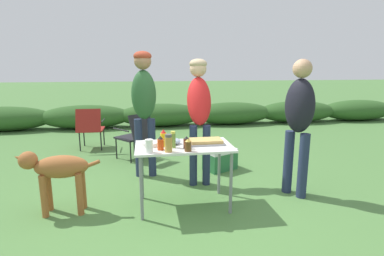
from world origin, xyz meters
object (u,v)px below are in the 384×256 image
at_px(spice_jar, 168,143).
at_px(standing_person_in_dark_puffer, 144,99).
at_px(standing_person_in_red_jacket, 199,104).
at_px(mustard_bottle, 163,138).
at_px(camp_chair_green_behind_table, 90,126).
at_px(plate_stack, 151,144).
at_px(beer_bottle, 188,145).
at_px(food_tray, 206,142).
at_px(paper_cup_stack, 149,146).
at_px(bbq_sauce_bottle, 186,143).
at_px(mixing_bowl, 173,141).
at_px(hot_sauce_bottle, 161,143).
at_px(folding_table, 184,152).
at_px(dog, 57,170).
at_px(cooler_box, 220,159).
at_px(standing_person_with_beanie, 299,116).
at_px(camp_chair_near_hedge, 136,134).
at_px(relish_jar, 173,140).

bearing_deg(spice_jar, standing_person_in_dark_puffer, 100.72).
bearing_deg(spice_jar, standing_person_in_red_jacket, 62.81).
bearing_deg(mustard_bottle, camp_chair_green_behind_table, 115.17).
distance_m(plate_stack, camp_chair_green_behind_table, 2.90).
bearing_deg(beer_bottle, mustard_bottle, 135.58).
bearing_deg(food_tray, spice_jar, -149.91).
height_order(paper_cup_stack, mustard_bottle, mustard_bottle).
bearing_deg(spice_jar, camp_chair_green_behind_table, 114.03).
height_order(food_tray, mustard_bottle, mustard_bottle).
bearing_deg(bbq_sauce_bottle, mixing_bowl, 121.27).
bearing_deg(hot_sauce_bottle, folding_table, 28.65).
distance_m(food_tray, mixing_bowl, 0.38).
distance_m(dog, cooler_box, 2.45).
bearing_deg(standing_person_with_beanie, plate_stack, -118.84).
distance_m(mixing_bowl, camp_chair_near_hedge, 1.92).
bearing_deg(folding_table, camp_chair_near_hedge, 107.55).
distance_m(relish_jar, bbq_sauce_bottle, 0.15).
distance_m(mixing_bowl, camp_chair_green_behind_table, 2.98).
xyz_separation_m(folding_table, bbq_sauce_bottle, (0.01, -0.13, 0.14)).
height_order(folding_table, bbq_sauce_bottle, bbq_sauce_bottle).
bearing_deg(mixing_bowl, bbq_sauce_bottle, -58.73).
relative_size(hot_sauce_bottle, dog, 0.17).
xyz_separation_m(standing_person_in_red_jacket, standing_person_in_dark_puffer, (-0.75, 0.33, 0.05)).
distance_m(standing_person_with_beanie, standing_person_in_dark_puffer, 2.12).
height_order(hot_sauce_bottle, standing_person_in_dark_puffer, standing_person_in_dark_puffer).
height_order(beer_bottle, bbq_sauce_bottle, bbq_sauce_bottle).
bearing_deg(cooler_box, standing_person_in_red_jacket, 19.72).
height_order(paper_cup_stack, cooler_box, paper_cup_stack).
bearing_deg(standing_person_in_red_jacket, dog, -154.32).
xyz_separation_m(paper_cup_stack, spice_jar, (0.20, -0.00, 0.02)).
height_order(folding_table, hot_sauce_bottle, hot_sauce_bottle).
bearing_deg(bbq_sauce_bottle, relish_jar, 158.82).
xyz_separation_m(mixing_bowl, hot_sauce_bottle, (-0.16, -0.23, 0.04)).
bearing_deg(camp_chair_near_hedge, mixing_bowl, -116.09).
relative_size(mixing_bowl, camp_chair_green_behind_table, 0.22).
bearing_deg(relish_jar, food_tray, 14.63).
bearing_deg(cooler_box, hot_sauce_bottle, 26.44).
height_order(folding_table, spice_jar, spice_jar).
distance_m(food_tray, standing_person_in_dark_puffer, 1.32).
bearing_deg(dog, paper_cup_stack, -104.59).
bearing_deg(hot_sauce_bottle, dog, 170.75).
height_order(dog, camp_chair_near_hedge, camp_chair_near_hedge).
bearing_deg(food_tray, mustard_bottle, -176.27).
relative_size(mixing_bowl, mustard_bottle, 0.92).
height_order(mustard_bottle, camp_chair_near_hedge, mustard_bottle).
height_order(mixing_bowl, standing_person_in_red_jacket, standing_person_in_red_jacket).
bearing_deg(cooler_box, mixing_bowl, 25.87).
bearing_deg(dog, standing_person_in_red_jacket, -67.49).
xyz_separation_m(folding_table, standing_person_in_dark_puffer, (-0.44, 1.07, 0.51)).
distance_m(spice_jar, bbq_sauce_bottle, 0.23).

